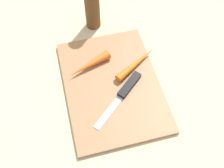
{
  "coord_description": "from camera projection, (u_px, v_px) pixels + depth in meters",
  "views": [
    {
      "loc": [
        -0.38,
        0.1,
        0.65
      ],
      "look_at": [
        0.0,
        0.0,
        0.01
      ],
      "focal_mm": 43.14,
      "sensor_mm": 36.0,
      "label": 1
    }
  ],
  "objects": [
    {
      "name": "ground_plane",
      "position": [
        112.0,
        86.0,
        0.76
      ],
      "size": [
        1.4,
        1.4,
        0.0
      ],
      "primitive_type": "plane",
      "color": "#C6B793"
    },
    {
      "name": "carrot_long",
      "position": [
        137.0,
        63.0,
        0.77
      ],
      "size": [
        0.1,
        0.15,
        0.02
      ],
      "primitive_type": "cone",
      "rotation": [
        0.0,
        1.57,
        5.25
      ],
      "color": "orange",
      "rests_on": "cutting_board"
    },
    {
      "name": "knife",
      "position": [
        127.0,
        88.0,
        0.73
      ],
      "size": [
        0.15,
        0.16,
        0.01
      ],
      "rotation": [
        0.0,
        0.0,
        2.28
      ],
      "color": "#B7B7BC",
      "rests_on": "cutting_board"
    },
    {
      "name": "carrot_short",
      "position": [
        89.0,
        65.0,
        0.77
      ],
      "size": [
        0.07,
        0.13,
        0.03
      ],
      "primitive_type": "cone",
      "rotation": [
        0.0,
        1.57,
        1.94
      ],
      "color": "orange",
      "rests_on": "cutting_board"
    },
    {
      "name": "pepper_grinder",
      "position": [
        91.0,
        5.0,
        0.81
      ],
      "size": [
        0.05,
        0.05,
        0.17
      ],
      "primitive_type": "cylinder",
      "color": "brown",
      "rests_on": "ground_plane"
    },
    {
      "name": "cutting_board",
      "position": [
        112.0,
        85.0,
        0.75
      ],
      "size": [
        0.36,
        0.26,
        0.01
      ],
      "primitive_type": "cube",
      "color": "#99704C",
      "rests_on": "ground_plane"
    }
  ]
}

